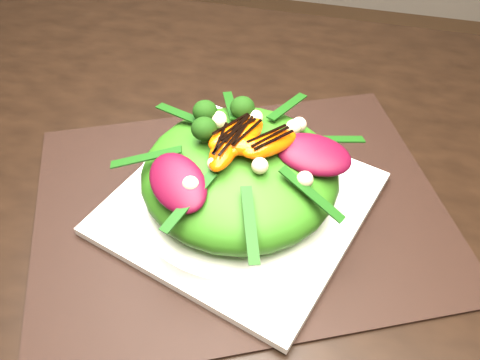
% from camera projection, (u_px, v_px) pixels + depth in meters
% --- Properties ---
extents(dining_table, '(1.60, 0.90, 0.75)m').
position_uv_depth(dining_table, '(89.00, 167.00, 0.69)').
color(dining_table, black).
rests_on(dining_table, floor).
extents(placemat, '(0.59, 0.53, 0.00)m').
position_uv_depth(placemat, '(240.00, 207.00, 0.61)').
color(placemat, black).
rests_on(placemat, dining_table).
extents(plate_base, '(0.34, 0.34, 0.01)m').
position_uv_depth(plate_base, '(240.00, 203.00, 0.60)').
color(plate_base, white).
rests_on(plate_base, placemat).
extents(salad_bowl, '(0.31, 0.31, 0.02)m').
position_uv_depth(salad_bowl, '(240.00, 194.00, 0.59)').
color(salad_bowl, white).
rests_on(salad_bowl, plate_base).
extents(lettuce_mound, '(0.29, 0.29, 0.08)m').
position_uv_depth(lettuce_mound, '(240.00, 173.00, 0.57)').
color(lettuce_mound, '#316D14').
rests_on(lettuce_mound, salad_bowl).
extents(radicchio_leaf, '(0.08, 0.05, 0.02)m').
position_uv_depth(radicchio_leaf, '(314.00, 154.00, 0.54)').
color(radicchio_leaf, '#470719').
rests_on(radicchio_leaf, lettuce_mound).
extents(orange_segment, '(0.07, 0.06, 0.02)m').
position_uv_depth(orange_segment, '(239.00, 132.00, 0.55)').
color(orange_segment, '#E34503').
rests_on(orange_segment, lettuce_mound).
extents(broccoli_floret, '(0.04, 0.04, 0.04)m').
position_uv_depth(broccoli_floret, '(202.00, 116.00, 0.55)').
color(broccoli_floret, black).
rests_on(broccoli_floret, lettuce_mound).
extents(macadamia_nut, '(0.02, 0.02, 0.02)m').
position_uv_depth(macadamia_nut, '(256.00, 175.00, 0.51)').
color(macadamia_nut, '#FCE0B1').
rests_on(macadamia_nut, lettuce_mound).
extents(balsamic_drizzle, '(0.04, 0.03, 0.00)m').
position_uv_depth(balsamic_drizzle, '(239.00, 125.00, 0.54)').
color(balsamic_drizzle, black).
rests_on(balsamic_drizzle, orange_segment).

